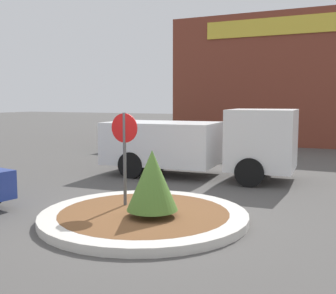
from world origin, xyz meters
The scene contains 7 objects.
ground_plane centered at (0.00, 0.00, 0.00)m, with size 120.00×120.00×0.00m, color #514F4C.
traffic_island centered at (0.00, 0.00, 0.08)m, with size 4.25×4.25×0.17m.
stop_sign centered at (-0.66, 0.35, 1.49)m, with size 0.63×0.07×2.18m.
island_shrub centered at (0.30, -0.20, 0.90)m, with size 1.01×1.01×1.32m.
utility_truck centered at (-0.72, 5.07, 1.12)m, with size 6.13×2.60×2.17m.
storefront_building centered at (0.77, 18.02, 3.52)m, with size 14.14×6.07×7.02m.
parked_sedan_green centered at (-5.98, 11.07, 0.74)m, with size 2.44×4.60×1.42m.
Camera 1 is at (4.05, -7.37, 2.45)m, focal length 45.00 mm.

